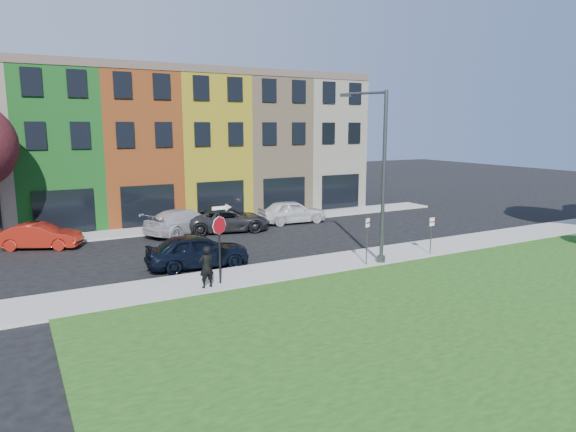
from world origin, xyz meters
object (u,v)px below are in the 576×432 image
sedan_near (197,251)px  street_lamp (380,177)px  man (206,267)px  stop_sign (219,227)px

sedan_near → street_lamp: bearing=-109.4°
man → street_lamp: 9.17m
stop_sign → street_lamp: 8.10m
stop_sign → sedan_near: (0.12, 3.19, -1.68)m
sedan_near → stop_sign: bearing=-177.1°
man → street_lamp: street_lamp is taller
man → sedan_near: bearing=-109.7°
man → sedan_near: man is taller
street_lamp → man: bearing=155.2°
sedan_near → man: bearing=171.9°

